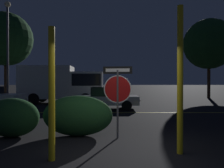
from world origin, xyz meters
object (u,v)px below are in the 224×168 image
(stop_sign, at_px, (117,88))
(delivery_truck, at_px, (63,83))
(yellow_pole_left, at_px, (51,94))
(passing_car_2, at_px, (105,98))
(yellow_pole_right, at_px, (179,80))
(hedge_bush_1, at_px, (12,118))
(street_lamp, at_px, (7,38))
(tree_0, at_px, (208,44))
(tree_2, at_px, (5,39))
(hedge_bush_2, at_px, (77,116))

(stop_sign, xyz_separation_m, delivery_truck, (-4.06, 10.98, 0.12))
(yellow_pole_left, xyz_separation_m, passing_car_2, (0.90, 9.00, -0.74))
(yellow_pole_right, bearing_deg, hedge_bush_1, 161.52)
(stop_sign, xyz_separation_m, street_lamp, (-8.20, 10.33, 3.59))
(street_lamp, bearing_deg, hedge_bush_1, -63.81)
(hedge_bush_1, relative_size, passing_car_2, 0.40)
(stop_sign, bearing_deg, delivery_truck, 117.44)
(stop_sign, bearing_deg, tree_0, 65.83)
(delivery_truck, relative_size, tree_2, 0.72)
(tree_2, bearing_deg, stop_sign, -55.35)
(stop_sign, distance_m, tree_2, 20.41)
(hedge_bush_2, bearing_deg, yellow_pole_right, -32.36)
(yellow_pole_left, distance_m, tree_0, 22.02)
(hedge_bush_2, height_order, delivery_truck, delivery_truck)
(passing_car_2, bearing_deg, stop_sign, 5.04)
(yellow_pole_right, bearing_deg, delivery_truck, 113.85)
(delivery_truck, bearing_deg, hedge_bush_2, 13.25)
(passing_car_2, distance_m, delivery_truck, 5.27)
(yellow_pole_left, bearing_deg, hedge_bush_1, 131.30)
(yellow_pole_right, distance_m, tree_0, 20.22)
(tree_0, bearing_deg, hedge_bush_1, -128.98)
(passing_car_2, distance_m, street_lamp, 9.38)
(yellow_pole_left, distance_m, street_lamp, 14.40)
(delivery_truck, bearing_deg, passing_car_2, 41.03)
(tree_2, bearing_deg, hedge_bush_2, -57.92)
(stop_sign, xyz_separation_m, tree_2, (-11.29, 16.34, 4.69))
(yellow_pole_left, relative_size, street_lamp, 0.36)
(yellow_pole_right, relative_size, delivery_truck, 0.53)
(tree_0, bearing_deg, yellow_pole_right, -115.72)
(hedge_bush_2, height_order, passing_car_2, passing_car_2)
(yellow_pole_left, xyz_separation_m, hedge_bush_2, (0.22, 2.12, -0.79))
(passing_car_2, xyz_separation_m, tree_2, (-10.75, 9.18, 5.49))
(yellow_pole_right, distance_m, street_lamp, 15.54)
(hedge_bush_2, height_order, street_lamp, street_lamp)
(yellow_pole_right, distance_m, hedge_bush_1, 4.99)
(yellow_pole_left, height_order, hedge_bush_1, yellow_pole_left)
(hedge_bush_1, xyz_separation_m, passing_car_2, (2.65, 7.02, 0.09))
(yellow_pole_right, relative_size, hedge_bush_2, 1.60)
(stop_sign, distance_m, delivery_truck, 11.70)
(street_lamp, xyz_separation_m, tree_0, (18.22, 6.13, 0.61))
(stop_sign, relative_size, hedge_bush_2, 0.99)
(passing_car_2, relative_size, street_lamp, 0.51)
(yellow_pole_right, height_order, delivery_truck, yellow_pole_right)
(yellow_pole_right, bearing_deg, tree_2, 125.62)
(passing_car_2, distance_m, tree_2, 15.17)
(passing_car_2, bearing_deg, yellow_pole_right, 13.61)
(tree_0, distance_m, tree_2, 21.32)
(street_lamp, relative_size, tree_2, 0.88)
(yellow_pole_right, xyz_separation_m, tree_2, (-12.71, 17.74, 4.45))
(stop_sign, distance_m, yellow_pole_left, 2.35)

